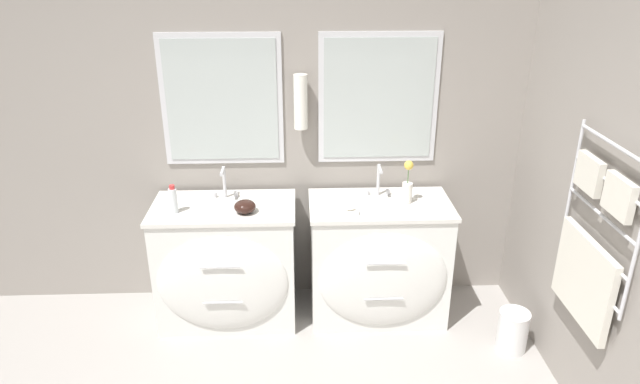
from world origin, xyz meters
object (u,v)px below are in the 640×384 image
at_px(vanity_left, 227,264).
at_px(toiletry_bottle, 173,200).
at_px(flower_vase, 407,186).
at_px(waste_bin, 513,330).
at_px(vanity_right, 379,261).
at_px(amenity_bowl, 245,207).

xyz_separation_m(vanity_left, toiletry_bottle, (-0.29, -0.05, 0.49)).
relative_size(vanity_left, toiletry_bottle, 5.05).
relative_size(flower_vase, waste_bin, 1.05).
bearing_deg(vanity_left, waste_bin, -12.69).
xyz_separation_m(vanity_right, flower_vase, (0.17, 0.04, 0.53)).
relative_size(vanity_left, waste_bin, 3.37).
xyz_separation_m(vanity_right, toiletry_bottle, (-1.31, -0.05, 0.49)).
bearing_deg(waste_bin, vanity_left, 167.31).
height_order(toiletry_bottle, waste_bin, toiletry_bottle).
distance_m(vanity_left, waste_bin, 1.88).
xyz_separation_m(vanity_right, amenity_bowl, (-0.86, -0.07, 0.45)).
bearing_deg(vanity_right, toiletry_bottle, -177.71).
bearing_deg(vanity_right, amenity_bowl, -175.15).
relative_size(vanity_right, flower_vase, 3.22).
bearing_deg(vanity_right, vanity_left, 180.00).
distance_m(vanity_right, amenity_bowl, 0.98).
xyz_separation_m(vanity_left, waste_bin, (1.82, -0.41, -0.28)).
distance_m(vanity_left, vanity_right, 1.01).
bearing_deg(vanity_left, amenity_bowl, -25.95).
relative_size(amenity_bowl, flower_vase, 0.47).
bearing_deg(amenity_bowl, waste_bin, -11.40).
bearing_deg(vanity_right, waste_bin, -26.99).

